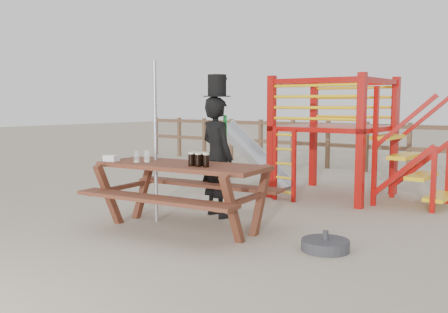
% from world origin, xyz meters
% --- Properties ---
extents(ground, '(60.00, 60.00, 0.00)m').
position_xyz_m(ground, '(0.00, 0.00, 0.00)').
color(ground, tan).
rests_on(ground, ground).
extents(back_fence, '(15.09, 0.09, 1.20)m').
position_xyz_m(back_fence, '(0.00, 7.00, 0.74)').
color(back_fence, brown).
rests_on(back_fence, ground).
extents(playground_fort, '(4.71, 1.84, 2.10)m').
position_xyz_m(playground_fort, '(0.12, 3.58, 1.07)').
color(playground_fort, '#A90F0B').
rests_on(playground_fort, ground).
extents(picnic_table, '(2.37, 1.76, 0.86)m').
position_xyz_m(picnic_table, '(-0.34, 0.20, 0.54)').
color(picnic_table, brown).
rests_on(picnic_table, ground).
extents(man_with_hat, '(0.73, 0.60, 2.03)m').
position_xyz_m(man_with_hat, '(-0.44, 1.06, 0.91)').
color(man_with_hat, black).
rests_on(man_with_hat, ground).
extents(metal_pole, '(0.05, 0.05, 2.20)m').
position_xyz_m(metal_pole, '(-0.92, 0.30, 1.10)').
color(metal_pole, '#B2B2B7').
rests_on(metal_pole, ground).
extents(parasol_base, '(0.53, 0.53, 0.23)m').
position_xyz_m(parasol_base, '(1.56, 0.42, 0.06)').
color(parasol_base, '#343439').
rests_on(parasol_base, ground).
extents(paper_bag, '(0.21, 0.18, 0.08)m').
position_xyz_m(paper_bag, '(-1.30, -0.15, 0.90)').
color(paper_bag, white).
rests_on(paper_bag, picnic_table).
extents(stout_pints, '(0.31, 0.19, 0.17)m').
position_xyz_m(stout_pints, '(-0.01, 0.12, 0.94)').
color(stout_pints, black).
rests_on(stout_pints, picnic_table).
extents(empty_glasses, '(0.17, 0.22, 0.15)m').
position_xyz_m(empty_glasses, '(-0.89, 0.04, 0.92)').
color(empty_glasses, silver).
rests_on(empty_glasses, picnic_table).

